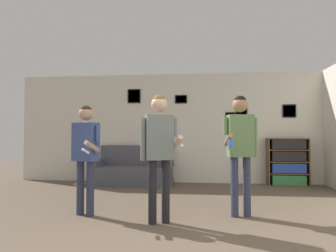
% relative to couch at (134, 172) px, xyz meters
% --- Properties ---
extents(wall_back, '(8.71, 0.08, 2.70)m').
position_rel_couch_xyz_m(wall_back, '(1.32, 0.41, 1.06)').
color(wall_back, silver).
rests_on(wall_back, ground_plane).
extents(couch, '(1.85, 0.80, 0.91)m').
position_rel_couch_xyz_m(couch, '(0.00, 0.00, 0.00)').
color(couch, '#4C4C56').
rests_on(couch, ground_plane).
extents(bookshelf, '(0.92, 0.30, 1.10)m').
position_rel_couch_xyz_m(bookshelf, '(3.59, 0.19, 0.25)').
color(bookshelf, brown).
rests_on(bookshelf, ground_plane).
extents(floor_lamp, '(0.42, 0.28, 1.51)m').
position_rel_couch_xyz_m(floor_lamp, '(-1.25, -0.24, 0.66)').
color(floor_lamp, '#ADA89E').
rests_on(floor_lamp, ground_plane).
extents(person_player_foreground_left, '(0.48, 0.54, 1.60)m').
position_rel_couch_xyz_m(person_player_foreground_left, '(-0.10, -2.79, 0.68)').
color(person_player_foreground_left, '#2D334C').
rests_on(person_player_foreground_left, ground_plane).
extents(person_player_foreground_center, '(0.58, 0.41, 1.71)m').
position_rel_couch_xyz_m(person_player_foreground_center, '(1.03, -3.08, 0.76)').
color(person_player_foreground_center, black).
rests_on(person_player_foreground_center, ground_plane).
extents(person_watcher_holding_cup, '(0.50, 0.48, 1.74)m').
position_rel_couch_xyz_m(person_watcher_holding_cup, '(2.15, -2.63, 0.78)').
color(person_watcher_holding_cup, '#2D334C').
rests_on(person_watcher_holding_cup, ground_plane).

